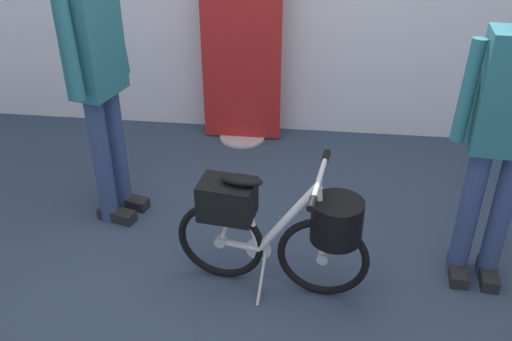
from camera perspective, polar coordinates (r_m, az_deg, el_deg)
name	(u,v)px	position (r m, az deg, el deg)	size (l,w,h in m)	color
ground_plane	(236,285)	(3.16, -2.04, -11.42)	(6.46, 6.46, 0.00)	#2D3D51
floor_banner_stand	(241,64)	(4.34, -1.48, 10.60)	(0.60, 0.36, 1.42)	#B7B7BC
folding_bike_foreground	(280,226)	(2.92, 2.42, -5.58)	(1.03, 0.53, 0.73)	black
visitor_near_wall	(97,67)	(3.37, -15.65, 9.95)	(0.33, 0.52, 1.71)	navy
visitor_browsing	(507,126)	(2.99, 23.79, 4.14)	(0.54, 0.29, 1.61)	navy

